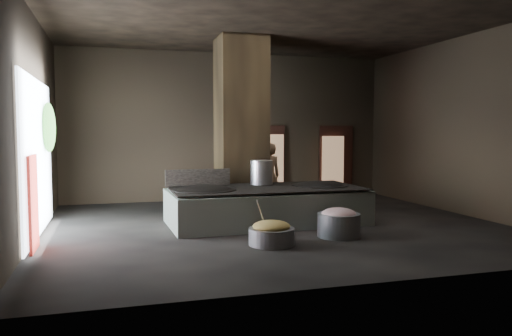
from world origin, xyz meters
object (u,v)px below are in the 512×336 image
object	(u,v)px
wok_left	(204,193)
cook	(269,176)
wok_right	(320,189)
veg_basin	(272,236)
meat_basin	(339,225)
hearth_platform	(266,207)
stock_pot	(261,172)

from	to	relation	value
wok_left	cook	world-z (taller)	cook
wok_right	veg_basin	bearing A→B (deg)	-131.54
wok_right	cook	xyz separation A→B (m)	(-0.59, 2.10, 0.14)
meat_basin	veg_basin	bearing A→B (deg)	-168.78
hearth_platform	wok_right	distance (m)	1.40
veg_basin	hearth_platform	bearing A→B (deg)	75.08
hearth_platform	veg_basin	xyz separation A→B (m)	(-0.56, -2.11, -0.23)
veg_basin	wok_left	bearing A→B (deg)	113.35
wok_left	meat_basin	world-z (taller)	wok_left
stock_pot	meat_basin	world-z (taller)	stock_pot
wok_left	wok_right	world-z (taller)	wok_left
veg_basin	stock_pot	bearing A→B (deg)	77.04
wok_left	veg_basin	bearing A→B (deg)	-66.65
hearth_platform	cook	xyz separation A→B (m)	(0.76, 2.15, 0.51)
wok_right	stock_pot	distance (m)	1.44
hearth_platform	wok_left	xyz separation A→B (m)	(-1.45, -0.05, 0.37)
hearth_platform	wok_right	xyz separation A→B (m)	(1.35, 0.05, 0.37)
hearth_platform	cook	bearing A→B (deg)	68.79
cook	veg_basin	size ratio (longest dim) A/B	2.08
stock_pot	meat_basin	bearing A→B (deg)	-68.97
wok_left	cook	distance (m)	3.12
wok_left	veg_basin	world-z (taller)	wok_left
hearth_platform	stock_pot	distance (m)	0.93
veg_basin	meat_basin	size ratio (longest dim) A/B	1.00
wok_right	meat_basin	bearing A→B (deg)	-101.98
hearth_platform	meat_basin	world-z (taller)	hearth_platform
stock_pot	veg_basin	distance (m)	2.90
wok_right	cook	world-z (taller)	cook
wok_left	stock_pot	world-z (taller)	stock_pot
meat_basin	wok_left	bearing A→B (deg)	143.86
meat_basin	stock_pot	bearing A→B (deg)	111.03
hearth_platform	wok_left	world-z (taller)	wok_left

